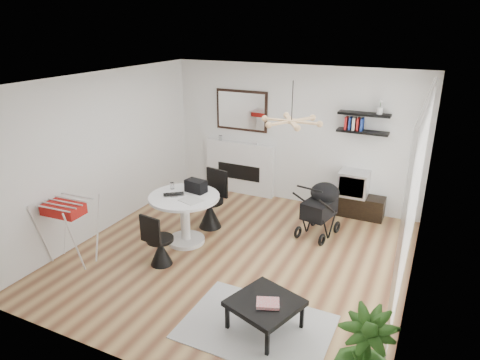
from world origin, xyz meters
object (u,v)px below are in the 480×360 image
at_px(drying_rack, 70,230).
at_px(stroller, 320,211).
at_px(potted_plant, 364,357).
at_px(fireplace, 240,161).
at_px(crt_tv, 354,183).
at_px(coffee_table, 265,304).
at_px(tv_console, 354,205).
at_px(dining_table, 185,212).

height_order(drying_rack, stroller, drying_rack).
relative_size(drying_rack, potted_plant, 1.01).
height_order(fireplace, potted_plant, fireplace).
xyz_separation_m(crt_tv, potted_plant, (0.96, -4.19, -0.14)).
relative_size(drying_rack, coffee_table, 1.09).
relative_size(tv_console, crt_tv, 2.05).
bearing_deg(stroller, crt_tv, 82.90).
height_order(dining_table, coffee_table, dining_table).
distance_m(fireplace, potted_plant, 5.47).
xyz_separation_m(fireplace, potted_plant, (3.35, -4.32, -0.19)).
height_order(fireplace, coffee_table, fireplace).
distance_m(dining_table, potted_plant, 3.75).
height_order(fireplace, drying_rack, fireplace).
bearing_deg(fireplace, coffee_table, -60.63).
bearing_deg(crt_tv, stroller, -108.47).
distance_m(fireplace, drying_rack, 3.80).
bearing_deg(coffee_table, drying_rack, 177.35).
xyz_separation_m(crt_tv, stroller, (-0.34, -1.01, -0.20)).
bearing_deg(crt_tv, tv_console, 3.67).
bearing_deg(dining_table, fireplace, 93.43).
distance_m(fireplace, crt_tv, 2.39).
distance_m(tv_console, stroller, 1.10).
bearing_deg(coffee_table, tv_console, 85.25).
xyz_separation_m(tv_console, dining_table, (-2.29, -2.26, 0.35)).
bearing_deg(drying_rack, crt_tv, 42.01).
bearing_deg(fireplace, stroller, -28.91).
distance_m(dining_table, drying_rack, 1.75).
height_order(tv_console, potted_plant, potted_plant).
xyz_separation_m(crt_tv, drying_rack, (-3.47, -3.51, -0.10)).
height_order(fireplace, stroller, fireplace).
height_order(drying_rack, potted_plant, drying_rack).
relative_size(coffee_table, potted_plant, 0.93).
relative_size(crt_tv, coffee_table, 0.57).
bearing_deg(potted_plant, crt_tv, 102.96).
relative_size(fireplace, potted_plant, 2.17).
height_order(fireplace, crt_tv, fireplace).
height_order(dining_table, stroller, stroller).
bearing_deg(tv_console, coffee_table, -94.75).
relative_size(dining_table, potted_plant, 1.14).
distance_m(crt_tv, dining_table, 3.18).
bearing_deg(drying_rack, dining_table, 42.38).
bearing_deg(tv_console, fireplace, 177.13).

